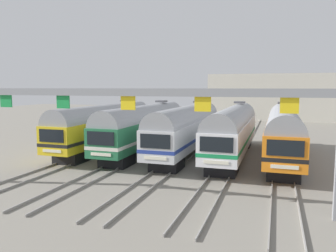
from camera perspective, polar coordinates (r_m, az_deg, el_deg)
name	(u,v)px	position (r m, az deg, el deg)	size (l,w,h in m)	color
ground_plane	(187,155)	(33.00, 3.26, -4.85)	(160.00, 160.00, 0.00)	gray
track_bed	(217,132)	(49.40, 8.30, -1.00)	(19.09, 70.00, 0.15)	gray
commuter_train_yellow	(106,124)	(35.81, -10.45, 0.30)	(2.88, 18.06, 5.05)	gold
commuter_train_green	(145,126)	(33.95, -3.91, 0.06)	(2.88, 18.06, 5.05)	#236B42
commuter_train_silver	(187,127)	(32.57, 3.29, -0.21)	(2.88, 18.06, 5.05)	silver
commuter_train_white	(233,129)	(31.75, 10.98, -0.50)	(2.88, 18.06, 5.05)	white
commuter_train_orange	(283,131)	(31.52, 18.93, -0.79)	(2.88, 18.06, 5.05)	orange
catenary_gantry	(128,109)	(19.63, -6.77, 2.87)	(22.82, 0.44, 6.97)	gray
maintenance_building	(282,97)	(72.69, 18.77, 4.69)	(28.88, 10.00, 9.17)	beige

